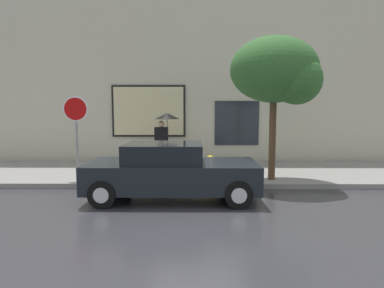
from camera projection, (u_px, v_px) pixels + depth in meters
name	position (u px, v px, depth m)	size (l,w,h in m)	color
ground_plane	(199.00, 199.00, 8.14)	(60.00, 60.00, 0.00)	#333338
sidewalk	(198.00, 173.00, 11.12)	(20.00, 4.00, 0.15)	gray
building_facade	(197.00, 79.00, 13.25)	(20.00, 0.67, 7.00)	beige
parked_car	(171.00, 171.00, 8.10)	(4.19, 1.88, 1.40)	black
fire_hydrant	(210.00, 168.00, 9.61)	(0.30, 0.44, 0.75)	yellow
pedestrian_with_umbrella	(165.00, 125.00, 11.94)	(0.93, 0.91, 1.97)	black
street_tree	(279.00, 72.00, 9.35)	(2.56, 2.18, 4.21)	#4C3823
stop_sign	(76.00, 121.00, 9.62)	(0.76, 0.10, 2.49)	gray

